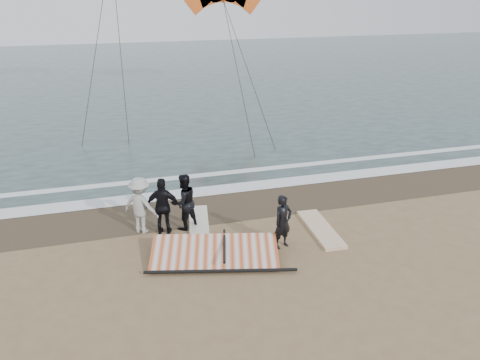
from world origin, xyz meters
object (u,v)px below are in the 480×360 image
object	(u,v)px
man_main	(283,222)
board_cream	(199,222)
sail_rig	(212,252)
board_white	(321,229)

from	to	relation	value
man_main	board_cream	distance (m)	3.23
sail_rig	board_cream	bearing A→B (deg)	88.71
board_cream	man_main	bearing A→B (deg)	-35.23
board_white	sail_rig	distance (m)	3.94
sail_rig	board_white	bearing A→B (deg)	10.07
man_main	sail_rig	xyz separation A→B (m)	(-2.27, -0.06, -0.67)
board_white	board_cream	distance (m)	4.14
board_cream	board_white	bearing A→B (deg)	-12.89
board_white	board_cream	size ratio (longest dim) A/B	1.10
man_main	board_white	bearing A→B (deg)	1.52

